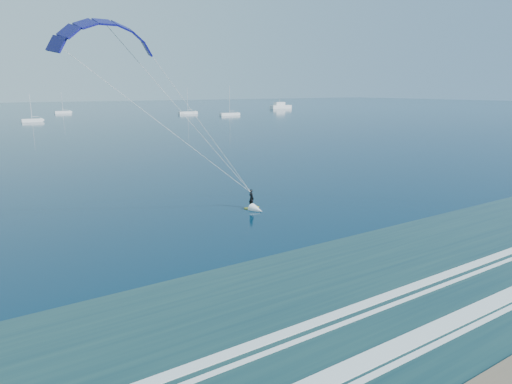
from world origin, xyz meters
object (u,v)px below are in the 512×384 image
at_px(sailboat_4, 63,112).
at_px(sailboat_5, 188,113).
at_px(sailboat_3, 32,120).
at_px(motor_yacht, 280,106).
at_px(kitesurfer_rig, 192,125).
at_px(sailboat_6, 230,114).

bearing_deg(sailboat_4, sailboat_5, -38.84).
distance_m(sailboat_3, sailboat_5, 73.60).
height_order(motor_yacht, sailboat_3, sailboat_3).
bearing_deg(sailboat_3, sailboat_4, 68.87).
relative_size(sailboat_3, sailboat_5, 0.80).
bearing_deg(kitesurfer_rig, sailboat_4, 81.78).
xyz_separation_m(sailboat_3, sailboat_5, (71.55, 17.23, 0.02)).
relative_size(kitesurfer_rig, motor_yacht, 1.53).
bearing_deg(sailboat_4, kitesurfer_rig, -98.22).
relative_size(motor_yacht, sailboat_3, 1.38).
bearing_deg(sailboat_5, sailboat_6, -63.15).
height_order(sailboat_4, sailboat_6, sailboat_6).
distance_m(motor_yacht, sailboat_4, 124.37).
distance_m(kitesurfer_rig, sailboat_3, 153.30).
bearing_deg(sailboat_3, motor_yacht, 15.74).
relative_size(motor_yacht, sailboat_5, 1.10).
xyz_separation_m(motor_yacht, sailboat_5, (-73.83, -23.76, -0.85)).
distance_m(motor_yacht, sailboat_6, 77.54).
bearing_deg(sailboat_4, sailboat_3, -111.13).
relative_size(kitesurfer_rig, sailboat_3, 2.12).
distance_m(motor_yacht, sailboat_3, 151.05).
bearing_deg(sailboat_6, kitesurfer_rig, -121.43).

